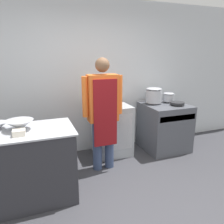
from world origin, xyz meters
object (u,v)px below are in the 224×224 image
(plastic_tub, at_px, (19,132))
(saute_pan, at_px, (177,103))
(mixing_bowl, at_px, (20,125))
(fridge_unit, at_px, (112,130))
(sauce_pot, at_px, (169,97))
(stove, at_px, (164,127))
(person_cook, at_px, (103,109))
(stock_pot, at_px, (154,95))

(plastic_tub, height_order, saute_pan, plastic_tub)
(mixing_bowl, bearing_deg, fridge_unit, 29.39)
(sauce_pot, bearing_deg, stove, -138.33)
(plastic_tub, distance_m, sauce_pot, 2.82)
(fridge_unit, relative_size, plastic_tub, 6.82)
(stove, xyz_separation_m, mixing_bowl, (-2.47, -0.69, 0.54))
(fridge_unit, distance_m, mixing_bowl, 1.76)
(plastic_tub, bearing_deg, stove, 19.42)
(person_cook, xyz_separation_m, plastic_tub, (-1.15, -0.55, -0.04))
(person_cook, bearing_deg, sauce_pot, 17.31)
(stove, bearing_deg, person_cook, -166.33)
(stove, bearing_deg, fridge_unit, 172.25)
(person_cook, distance_m, stock_pot, 1.24)
(fridge_unit, relative_size, mixing_bowl, 2.83)
(fridge_unit, height_order, sauce_pot, sauce_pot)
(stove, xyz_separation_m, stock_pot, (-0.18, 0.14, 0.60))
(saute_pan, bearing_deg, person_cook, -172.87)
(person_cook, relative_size, plastic_tub, 13.12)
(fridge_unit, relative_size, saute_pan, 3.54)
(plastic_tub, xyz_separation_m, saute_pan, (2.64, 0.74, -0.04))
(person_cook, height_order, saute_pan, person_cook)
(stock_pot, bearing_deg, sauce_pot, 0.00)
(fridge_unit, bearing_deg, stock_pot, 0.17)
(person_cook, height_order, stock_pot, person_cook)
(person_cook, xyz_separation_m, saute_pan, (1.48, 0.19, -0.07))
(mixing_bowl, distance_m, stock_pot, 2.44)
(plastic_tub, bearing_deg, sauce_pot, 21.04)
(plastic_tub, bearing_deg, saute_pan, 15.63)
(fridge_unit, height_order, saute_pan, saute_pan)
(plastic_tub, bearing_deg, stock_pot, 23.76)
(person_cook, xyz_separation_m, stock_pot, (1.15, 0.46, 0.05))
(plastic_tub, distance_m, saute_pan, 2.74)
(fridge_unit, bearing_deg, stove, -7.75)
(mixing_bowl, xyz_separation_m, saute_pan, (2.63, 0.55, -0.06))
(stock_pot, relative_size, sauce_pot, 1.40)
(mixing_bowl, height_order, sauce_pot, sauce_pot)
(sauce_pot, bearing_deg, plastic_tub, -158.96)
(stove, height_order, sauce_pot, sauce_pot)
(stock_pot, bearing_deg, stove, -38.35)
(stock_pot, xyz_separation_m, saute_pan, (0.33, -0.28, -0.12))
(mixing_bowl, bearing_deg, saute_pan, 11.86)
(person_cook, height_order, mixing_bowl, person_cook)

